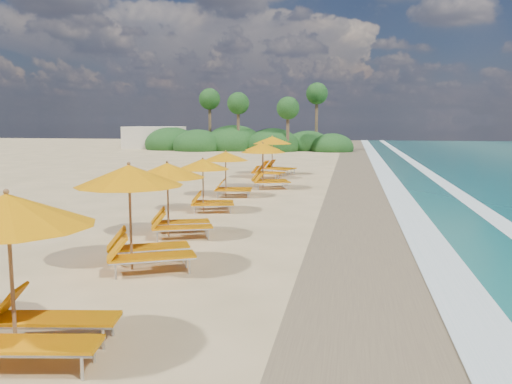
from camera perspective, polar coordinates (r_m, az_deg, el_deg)
name	(u,v)px	position (r m, az deg, el deg)	size (l,w,h in m)	color
ground	(256,226)	(18.38, 0.00, -3.71)	(160.00, 160.00, 0.00)	#D4B47D
wet_sand	(374,230)	(18.12, 12.58, -4.05)	(4.00, 160.00, 0.01)	#85744F
surf_foam	(459,233)	(18.44, 21.02, -4.11)	(4.00, 160.00, 0.01)	white
station_2	(24,264)	(8.88, -23.66, -7.09)	(3.13, 2.98, 2.63)	olive
station_3	(139,209)	(13.24, -12.48, -1.83)	(3.50, 3.49, 2.66)	olive
station_4	(174,194)	(16.79, -8.83, -0.24)	(3.10, 3.05, 2.40)	olive
station_5	(207,181)	(21.29, -5.26, 1.16)	(2.71, 2.62, 2.18)	olive
station_6	(229,171)	(25.43, -2.89, 2.30)	(2.58, 2.44, 2.22)	olive
station_7	(267,163)	(28.39, 1.14, 3.17)	(3.15, 3.09, 2.47)	olive
station_8	(265,158)	(33.33, 0.99, 3.68)	(2.80, 2.69, 2.30)	olive
station_9	(275,153)	(35.82, 2.04, 4.26)	(3.34, 3.26, 2.64)	olive
treeline	(241,142)	(64.64, -1.57, 5.38)	(25.80, 8.80, 9.74)	#163D14
beach_building	(154,138)	(70.42, -10.86, 5.77)	(7.00, 5.00, 2.80)	beige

